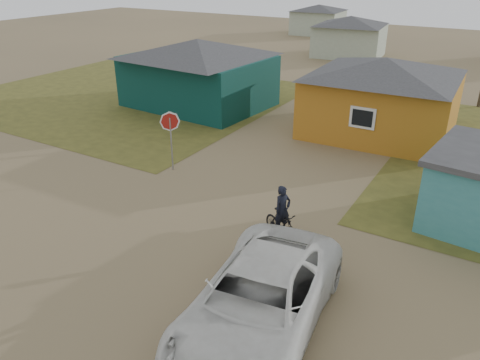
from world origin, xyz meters
The scene contains 9 objects.
ground centered at (0.00, 0.00, 0.00)m, with size 120.00×120.00×0.00m, color olive.
grass_nw centered at (-14.00, 13.00, 0.01)m, with size 20.00×18.00×0.00m, color brown.
house_teal centered at (-8.50, 13.50, 2.05)m, with size 8.93×7.08×4.00m.
house_yellow centered at (2.50, 14.00, 2.00)m, with size 7.72×6.76×3.90m.
house_pale_west centered at (-6.00, 34.00, 1.86)m, with size 7.04×6.15×3.60m.
house_pale_north centered at (-14.00, 46.00, 1.75)m, with size 6.28×5.81×3.40m.
stop_sign centered at (-3.73, 4.81, 1.89)m, with size 0.80×0.35×2.59m.
cyclist centered at (2.74, 2.24, 0.68)m, with size 1.69×1.11×1.86m.
vehicle centered at (4.09, -1.76, 0.86)m, with size 2.86×6.21×1.72m, color silver.
Camera 1 is at (8.23, -9.57, 8.21)m, focal length 35.00 mm.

